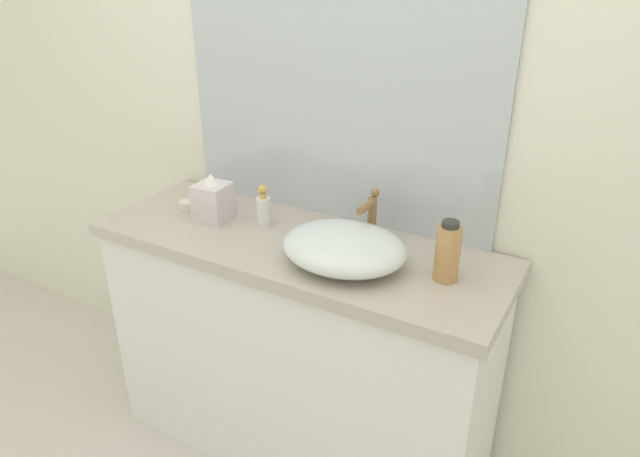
{
  "coord_description": "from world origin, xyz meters",
  "views": [
    {
      "loc": [
        0.83,
        -1.0,
        1.76
      ],
      "look_at": [
        0.01,
        0.42,
        0.99
      ],
      "focal_mm": 32.28,
      "sensor_mm": 36.0,
      "label": 1
    }
  ],
  "objects_px": {
    "soap_dispenser": "(264,209)",
    "lotion_bottle": "(448,252)",
    "tissue_box": "(213,200)",
    "candle_jar": "(188,205)",
    "sink_basin": "(344,247)"
  },
  "relations": [
    {
      "from": "sink_basin",
      "to": "candle_jar",
      "type": "height_order",
      "value": "sink_basin"
    },
    {
      "from": "soap_dispenser",
      "to": "lotion_bottle",
      "type": "xyz_separation_m",
      "value": [
        0.68,
        -0.04,
        0.03
      ]
    },
    {
      "from": "sink_basin",
      "to": "soap_dispenser",
      "type": "bearing_deg",
      "value": 163.76
    },
    {
      "from": "tissue_box",
      "to": "sink_basin",
      "type": "bearing_deg",
      "value": -6.23
    },
    {
      "from": "lotion_bottle",
      "to": "candle_jar",
      "type": "xyz_separation_m",
      "value": [
        -1.01,
        0.01,
        -0.07
      ]
    },
    {
      "from": "soap_dispenser",
      "to": "tissue_box",
      "type": "bearing_deg",
      "value": -165.51
    },
    {
      "from": "lotion_bottle",
      "to": "sink_basin",
      "type": "bearing_deg",
      "value": -167.5
    },
    {
      "from": "sink_basin",
      "to": "lotion_bottle",
      "type": "distance_m",
      "value": 0.31
    },
    {
      "from": "soap_dispenser",
      "to": "candle_jar",
      "type": "height_order",
      "value": "soap_dispenser"
    },
    {
      "from": "sink_basin",
      "to": "candle_jar",
      "type": "bearing_deg",
      "value": 173.41
    },
    {
      "from": "sink_basin",
      "to": "tissue_box",
      "type": "distance_m",
      "value": 0.57
    },
    {
      "from": "lotion_bottle",
      "to": "candle_jar",
      "type": "relative_size",
      "value": 2.95
    },
    {
      "from": "soap_dispenser",
      "to": "candle_jar",
      "type": "relative_size",
      "value": 2.4
    },
    {
      "from": "candle_jar",
      "to": "lotion_bottle",
      "type": "bearing_deg",
      "value": -0.83
    },
    {
      "from": "tissue_box",
      "to": "candle_jar",
      "type": "relative_size",
      "value": 2.77
    }
  ]
}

